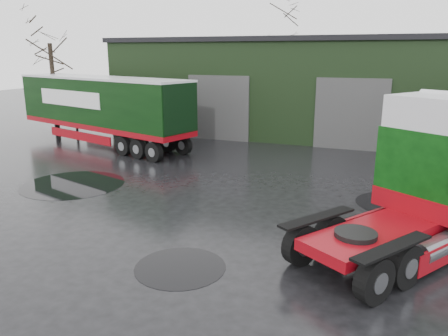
# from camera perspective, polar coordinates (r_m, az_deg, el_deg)

# --- Properties ---
(ground) EXTENTS (100.00, 100.00, 0.00)m
(ground) POSITION_cam_1_polar(r_m,az_deg,el_deg) (13.21, 1.00, -9.04)
(ground) COLOR black
(warehouse) EXTENTS (32.40, 12.40, 6.30)m
(warehouse) POSITION_cam_1_polar(r_m,az_deg,el_deg) (31.50, 17.43, 10.17)
(warehouse) COLOR black
(warehouse) RESTS_ON ground
(hero_tractor) EXTENTS (6.21, 7.34, 4.27)m
(hero_tractor) POSITION_cam_1_polar(r_m,az_deg,el_deg) (12.22, 22.02, -1.53)
(hero_tractor) COLOR #09380B
(hero_tractor) RESTS_ON ground
(trailer_left) EXTENTS (13.21, 6.36, 4.04)m
(trailer_left) POSITION_cam_1_polar(r_m,az_deg,el_deg) (26.86, -15.67, 7.16)
(trailer_left) COLOR silver
(trailer_left) RESTS_ON ground
(tree_left) EXTENTS (4.40, 4.40, 8.50)m
(tree_left) POSITION_cam_1_polar(r_m,az_deg,el_deg) (31.52, -21.52, 11.83)
(tree_left) COLOR black
(tree_left) RESTS_ON ground
(tree_back_a) EXTENTS (4.40, 4.40, 9.50)m
(tree_back_a) POSITION_cam_1_polar(r_m,az_deg,el_deg) (42.58, 7.54, 13.90)
(tree_back_a) COLOR black
(tree_back_a) RESTS_ON ground
(puddle_0) EXTENTS (2.36, 2.36, 0.01)m
(puddle_0) POSITION_cam_1_polar(r_m,az_deg,el_deg) (11.56, -5.74, -12.77)
(puddle_0) COLOR black
(puddle_0) RESTS_ON ground
(puddle_1) EXTENTS (2.98, 2.98, 0.01)m
(puddle_1) POSITION_cam_1_polar(r_m,az_deg,el_deg) (17.18, 21.73, -4.38)
(puddle_1) COLOR black
(puddle_1) RESTS_ON ground
(puddle_2) EXTENTS (4.24, 4.24, 0.01)m
(puddle_2) POSITION_cam_1_polar(r_m,az_deg,el_deg) (19.37, -19.11, -2.03)
(puddle_2) COLOR black
(puddle_2) RESTS_ON ground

